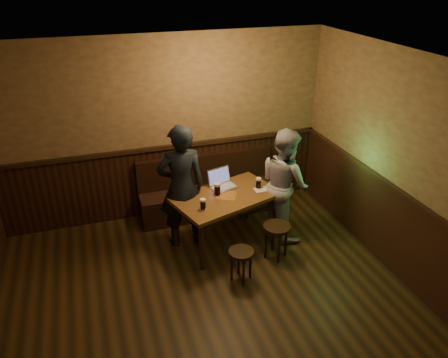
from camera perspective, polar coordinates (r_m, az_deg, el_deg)
room at (r=4.33m, az=-0.44°, el=-8.38°), size 5.04×6.04×2.84m
bench at (r=7.00m, az=-2.00°, el=-2.06°), size 2.20×0.50×0.95m
pub_table at (r=6.09m, az=0.31°, el=-2.98°), size 1.61×1.21×0.77m
stool_left at (r=5.57m, az=2.27°, el=-10.11°), size 0.35×0.35×0.43m
stool_right at (r=5.97m, az=6.89°, el=-6.89°), size 0.41×0.41×0.50m
pint_left at (r=5.68m, az=-2.77°, el=-3.30°), size 0.10×0.10×0.15m
pint_mid at (r=6.01m, az=-0.88°, el=-1.34°), size 0.12×0.12×0.18m
pint_right at (r=6.22m, az=4.52°, el=-0.51°), size 0.10×0.10×0.16m
laptop at (r=6.25m, az=-0.32°, el=-0.41°), size 0.43×0.37×0.26m
menu at (r=6.22m, az=4.98°, el=-1.34°), size 0.22×0.15×0.00m
person_suit at (r=6.00m, az=-5.58°, el=-1.03°), size 0.68×0.46×1.80m
person_grey at (r=6.30m, az=7.89°, el=-0.55°), size 0.72×0.88×1.64m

